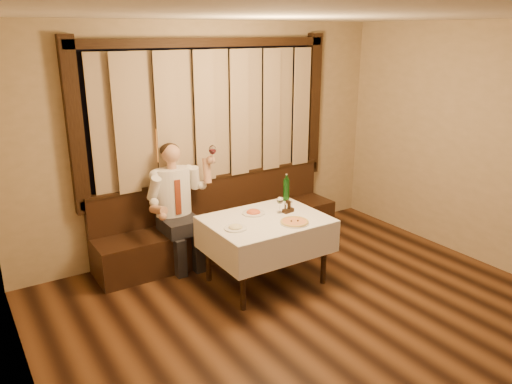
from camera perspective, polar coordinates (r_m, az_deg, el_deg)
room at (r=4.58m, az=6.27°, el=2.93°), size 5.01×6.01×2.81m
banquette at (r=6.35m, az=-4.02°, el=-4.00°), size 3.20×0.61×0.94m
dining_table at (r=5.41m, az=1.15°, el=-4.07°), size 1.27×0.97×0.76m
pizza at (r=5.25m, az=4.42°, el=-3.43°), size 0.31×0.31×0.03m
pasta_red at (r=5.49m, az=-0.30°, el=-2.15°), size 0.25×0.25×0.09m
pasta_cream at (r=5.08m, az=-2.37°, el=-3.90°), size 0.23×0.23×0.08m
green_bottle at (r=5.89m, az=3.48°, el=0.31°), size 0.07×0.07×0.33m
table_wine_glass at (r=5.49m, az=2.76°, el=-1.04°), size 0.07×0.07×0.19m
cruet_caddy at (r=5.54m, az=3.70°, el=-1.85°), size 0.14×0.08×0.14m
seated_man at (r=5.84m, az=-9.07°, el=-0.60°), size 0.82×0.61×1.46m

